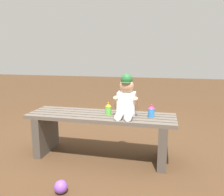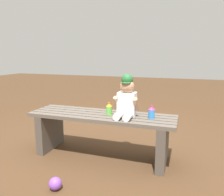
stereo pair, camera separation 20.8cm
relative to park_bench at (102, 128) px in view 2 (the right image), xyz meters
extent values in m
plane|color=#4C331E|center=(0.00, 0.00, -0.30)|extent=(16.00, 16.00, 0.00)
cube|color=#60564C|center=(0.00, -0.17, 0.13)|extent=(1.46, 0.07, 0.04)
cube|color=#60564C|center=(0.00, -0.09, 0.13)|extent=(1.46, 0.07, 0.04)
cube|color=#60564C|center=(0.00, 0.00, 0.13)|extent=(1.46, 0.07, 0.04)
cube|color=#60564C|center=(0.00, 0.09, 0.13)|extent=(1.46, 0.07, 0.04)
cube|color=#60564C|center=(0.00, 0.17, 0.13)|extent=(1.46, 0.07, 0.04)
cube|color=#524941|center=(-0.61, 0.00, -0.09)|extent=(0.08, 0.41, 0.41)
cube|color=#524941|center=(0.61, 0.00, -0.09)|extent=(0.08, 0.41, 0.41)
cube|color=white|center=(0.25, 0.02, 0.27)|extent=(0.17, 0.12, 0.23)
sphere|color=tan|center=(0.25, 0.02, 0.44)|extent=(0.14, 0.14, 0.14)
cylinder|color=#266633|center=(0.25, -0.02, 0.48)|extent=(0.09, 0.09, 0.01)
sphere|color=#266633|center=(0.25, 0.02, 0.50)|extent=(0.11, 0.11, 0.11)
cylinder|color=white|center=(0.21, -0.10, 0.19)|extent=(0.07, 0.16, 0.07)
cylinder|color=white|center=(0.30, -0.10, 0.19)|extent=(0.07, 0.16, 0.07)
cylinder|color=tan|center=(0.16, -0.01, 0.28)|extent=(0.04, 0.12, 0.14)
cylinder|color=tan|center=(0.35, -0.01, 0.28)|extent=(0.04, 0.12, 0.14)
cylinder|color=#66CC4C|center=(0.08, 0.01, 0.19)|extent=(0.06, 0.06, 0.08)
cone|color=orange|center=(0.08, 0.01, 0.25)|extent=(0.06, 0.06, 0.03)
cylinder|color=orange|center=(0.08, 0.01, 0.27)|extent=(0.01, 0.01, 0.02)
cylinder|color=#338CE5|center=(0.49, 0.01, 0.19)|extent=(0.06, 0.06, 0.08)
cone|color=#E5337F|center=(0.49, 0.01, 0.25)|extent=(0.06, 0.06, 0.03)
cylinder|color=#E5337F|center=(0.49, 0.01, 0.27)|extent=(0.01, 0.01, 0.02)
sphere|color=#8C4CCC|center=(-0.13, -0.66, -0.25)|extent=(0.10, 0.10, 0.10)
camera|label=1|loc=(0.58, -2.04, 0.73)|focal=35.51mm
camera|label=2|loc=(0.78, -1.98, 0.73)|focal=35.51mm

